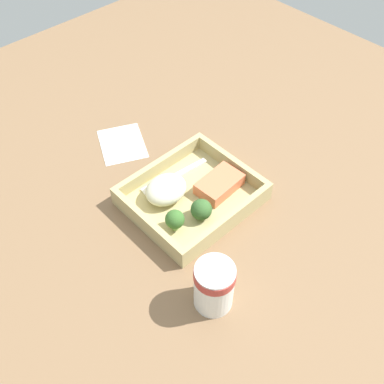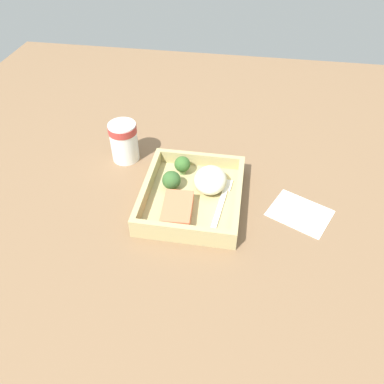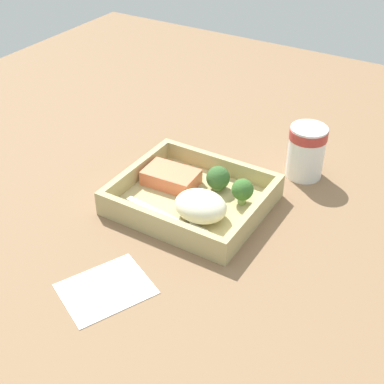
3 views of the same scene
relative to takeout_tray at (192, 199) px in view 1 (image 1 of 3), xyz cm
name	(u,v)px [view 1 (image 1 of 3)]	position (x,y,z in cm)	size (l,w,h in cm)	color
ground_plane	(192,204)	(0.00, 0.00, -1.60)	(160.00, 160.00, 2.00)	brown
takeout_tray	(192,199)	(0.00, 0.00, 0.00)	(24.35, 21.07, 1.20)	tan
tray_rim	(192,192)	(0.00, 0.00, 2.18)	(24.35, 21.07, 3.17)	tan
salmon_fillet	(219,184)	(-5.60, 2.14, 1.92)	(9.34, 5.94, 2.64)	#E7744C
mashed_potatoes	(166,189)	(3.75, -3.51, 2.86)	(8.73, 7.23, 4.52)	beige
broccoli_floret_1	(201,210)	(2.22, 4.95, 2.85)	(4.13, 4.13, 4.38)	#7AA357
broccoli_floret_2	(175,220)	(7.64, 3.49, 3.18)	(3.68, 3.68, 4.53)	#779C55
fork	(171,178)	(-0.19, -6.59, 0.82)	(15.89, 3.35, 0.44)	white
paper_cup	(214,284)	(12.67, 18.71, 4.90)	(6.78, 6.78, 9.83)	white
receipt_slip	(121,144)	(0.32, -23.26, -0.48)	(9.63, 12.10, 0.24)	white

